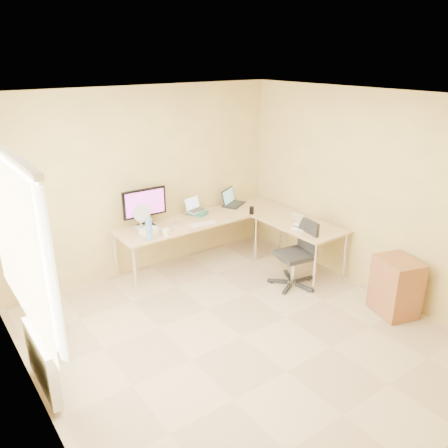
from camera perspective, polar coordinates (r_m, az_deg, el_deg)
floor at (r=5.22m, az=2.31°, el=-14.12°), size 4.50×4.50×0.00m
ceiling at (r=4.29m, az=2.83°, el=15.58°), size 4.50×4.50×0.00m
wall_back at (r=6.42m, az=-10.11°, el=5.27°), size 4.50×0.00×4.50m
wall_left at (r=3.78m, az=-23.44°, el=-7.65°), size 0.00×4.50×4.50m
wall_right at (r=6.07m, az=18.28°, el=3.61°), size 0.00×4.50×4.50m
desk_main at (r=6.74m, az=-2.56°, el=-2.09°), size 2.65×0.70×0.73m
desk_return at (r=6.61m, az=9.39°, el=-2.86°), size 0.70×1.30×0.73m
monitor at (r=6.29m, az=-9.99°, el=2.09°), size 0.64×0.22×0.54m
book_stack at (r=6.73m, az=-3.44°, el=1.42°), size 0.30×0.33×0.05m
laptop_center at (r=6.71m, az=-3.57°, el=2.49°), size 0.37×0.32×0.21m
laptop_black at (r=7.11m, az=1.26°, el=3.41°), size 0.50×0.46×0.26m
keyboard at (r=6.34m, az=-2.71°, el=0.03°), size 0.40×0.16×0.02m
mouse at (r=6.32m, az=-1.79°, el=0.04°), size 0.09×0.06×0.03m
mug at (r=5.97m, az=-7.35°, el=-1.07°), size 0.12×0.12×0.10m
cd_stack at (r=6.35m, az=-6.05°, el=0.04°), size 0.13×0.13×0.03m
water_bottle at (r=5.84m, az=-9.48°, el=-0.66°), size 0.09×0.09×0.29m
papers at (r=6.30m, az=-9.74°, el=-0.44°), size 0.29×0.37×0.01m
white_box at (r=6.09m, az=-9.48°, el=-0.85°), size 0.24×0.19×0.08m
desk_fan at (r=6.28m, az=-10.54°, el=0.93°), size 0.25×0.25×0.31m
black_cup at (r=6.73m, az=3.52°, el=1.73°), size 0.07×0.07×0.11m
laptop_return at (r=6.29m, az=9.93°, el=0.41°), size 0.34×0.31×0.19m
office_chair at (r=6.11m, az=8.87°, el=-3.46°), size 0.64×0.64×0.93m
cabinet at (r=5.85m, az=20.93°, el=-7.39°), size 0.54×0.61×0.70m
radiator at (r=4.62m, az=-22.07°, el=-15.83°), size 0.09×0.80×0.55m
window at (r=4.05m, az=-24.63°, el=-2.04°), size 0.10×1.80×1.40m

